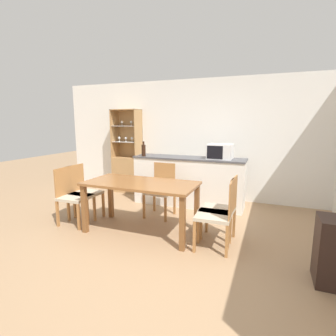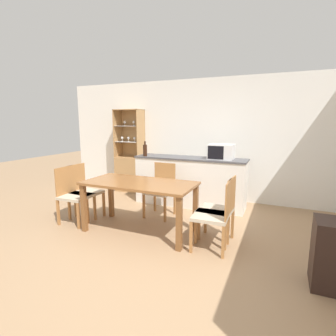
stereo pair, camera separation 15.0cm
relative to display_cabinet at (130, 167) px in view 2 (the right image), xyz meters
The scene contains 12 objects.
ground_plane 3.04m from the display_cabinet, 54.25° to the right, with size 18.00×18.00×0.00m, color #A37F5B.
wall_back 1.89m from the display_cabinet, ahead, with size 6.80×0.06×2.55m.
kitchen_counter 1.74m from the display_cabinet, 16.04° to the right, with size 2.20×0.54×0.97m.
display_cabinet is the anchor object (origin of this frame).
dining_table 2.42m from the display_cabinet, 54.95° to the right, with size 1.67×0.81×0.77m.
dining_chair_head_far 1.86m from the display_cabinet, 41.55° to the right, with size 0.46×0.46×0.93m.
dining_chair_side_left_near 2.12m from the display_cabinet, 84.28° to the right, with size 0.46×0.46×0.93m.
dining_chair_side_left_far 1.87m from the display_cabinet, 83.52° to the right, with size 0.47×0.47×0.93m.
dining_chair_side_right_far 3.17m from the display_cabinet, 35.95° to the right, with size 0.47×0.47×0.93m.
dining_chair_side_right_near 3.32m from the display_cabinet, 39.27° to the right, with size 0.47×0.47×0.93m.
microwave 2.38m from the display_cabinet, 11.28° to the right, with size 0.45×0.40×0.28m.
wine_bottle 1.14m from the display_cabinet, 40.58° to the right, with size 0.08×0.08×0.30m.
Camera 2 is at (1.57, -2.87, 1.66)m, focal length 28.00 mm.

